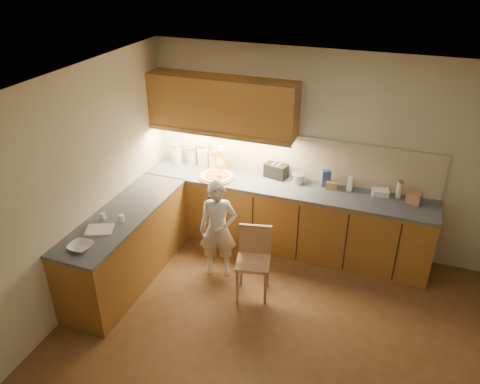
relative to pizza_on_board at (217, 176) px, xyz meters
The scene contains 24 objects.
room 2.18m from the pizza_on_board, 51.50° to the right, with size 4.54×4.50×2.62m.
l_counter 0.69m from the pizza_on_board, 45.22° to the right, with size 3.77×2.62×0.92m.
backsplash 1.01m from the pizza_on_board, 23.03° to the left, with size 3.75×0.02×0.58m, color beige.
upper_cabinets 0.93m from the pizza_on_board, 90.05° to the left, with size 1.95×0.36×0.73m.
pizza_on_board is the anchor object (origin of this frame).
child 0.86m from the pizza_on_board, 66.67° to the right, with size 0.46×0.30×1.25m, color silver.
wooden_chair 1.31m from the pizza_on_board, 47.54° to the right, with size 0.45×0.45×0.84m.
mixing_bowl 2.08m from the pizza_on_board, 108.96° to the right, with size 0.24×0.24×0.06m, color white.
canister_a 0.74m from the pizza_on_board, 162.12° to the left, with size 0.14×0.14×0.29m.
canister_b 0.58m from the pizza_on_board, 150.16° to the left, with size 0.14×0.14×0.25m.
canister_c 0.46m from the pizza_on_board, 138.02° to the left, with size 0.17×0.17×0.32m.
canister_d 0.32m from the pizza_on_board, 119.06° to the left, with size 0.15×0.15×0.24m.
oil_jug 0.27m from the pizza_on_board, 97.40° to the left, with size 0.14×0.12×0.36m.
toaster 0.78m from the pizza_on_board, 21.50° to the left, with size 0.32×0.22×0.19m.
steel_pot 1.07m from the pizza_on_board, 12.23° to the left, with size 0.17×0.17×0.13m.
blue_box 1.42m from the pizza_on_board, 10.86° to the left, with size 0.11×0.08×0.22m, color #2E498B.
card_box_a 1.49m from the pizza_on_board, ahead, with size 0.14×0.10×0.10m, color #A38658.
white_bottle 1.71m from the pizza_on_board, ahead, with size 0.06×0.06×0.18m, color white.
flat_pack 2.08m from the pizza_on_board, ahead, with size 0.20×0.14×0.08m, color white.
tall_jar 2.30m from the pizza_on_board, ahead, with size 0.07×0.07×0.22m.
card_box_b 2.47m from the pizza_on_board, ahead, with size 0.16×0.12×0.12m, color #9D7454.
dough_cloth 1.76m from the pizza_on_board, 113.55° to the right, with size 0.28×0.22×0.02m, color silver.
spice_jar_a 1.61m from the pizza_on_board, 119.82° to the right, with size 0.06×0.06×0.07m, color silver.
spice_jar_b 1.48m from the pizza_on_board, 112.89° to the right, with size 0.06×0.06×0.08m, color white.
Camera 1 is at (0.92, -3.46, 3.70)m, focal length 35.00 mm.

